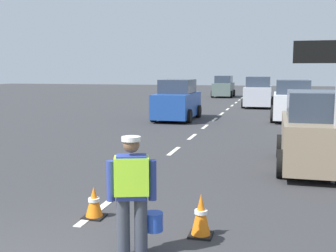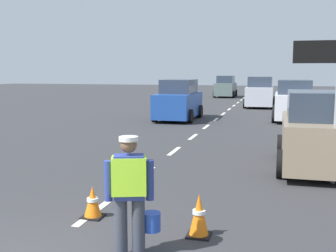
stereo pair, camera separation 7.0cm
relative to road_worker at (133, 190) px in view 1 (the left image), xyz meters
The scene contains 11 objects.
ground_plane 19.84m from the road_worker, 93.65° to the left, with size 96.00×96.00×0.00m, color #333335.
lane_center_line 24.03m from the road_worker, 93.01° to the left, with size 0.14×46.40×0.01m.
road_worker is the anchor object (origin of this frame).
lane_direction_sign 5.75m from the road_worker, 58.48° to the left, with size 1.16×0.11×3.20m.
traffic_cone_near 1.85m from the road_worker, 132.72° to the left, with size 0.36×0.36×0.55m.
traffic_cone_far 1.34m from the road_worker, 50.44° to the left, with size 0.36×0.36×0.67m.
car_parked_curbside 6.77m from the road_worker, 64.41° to the left, with size 2.07×3.90×2.02m.
car_parked_far 17.25m from the road_worker, 81.25° to the left, with size 2.09×4.10×2.08m.
car_outgoing_far 24.82m from the road_worker, 88.61° to the left, with size 2.06×4.28×2.12m.
car_oncoming_second 16.22m from the road_worker, 101.17° to the left, with size 2.02×4.16×2.08m.
car_oncoming_third 35.57m from the road_worker, 95.06° to the left, with size 1.99×3.95×2.06m.
Camera 1 is at (3.09, -3.96, 2.54)m, focal length 44.70 mm.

